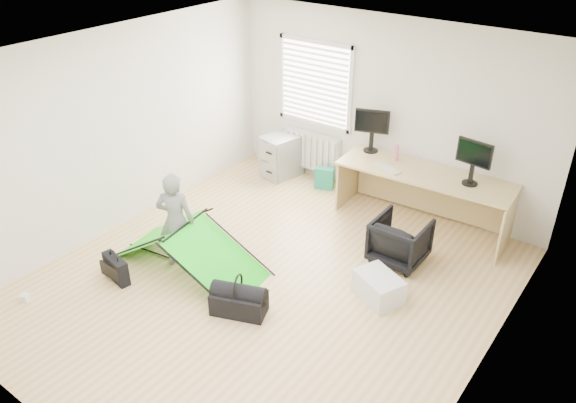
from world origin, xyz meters
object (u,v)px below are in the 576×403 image
Objects in this scene: thermos at (396,152)px; office_chair at (400,240)px; duffel_bag at (239,303)px; monitor_left at (372,136)px; storage_crate at (378,287)px; laptop_bag at (116,269)px; filing_cabinet at (281,156)px; kite at (188,246)px; desk at (422,199)px; monitor_right at (472,168)px; person at (176,221)px.

office_chair is at bearing -58.42° from thermos.
monitor_left is at bearing 71.36° from duffel_bag.
laptop_bag is (-2.70, -1.57, 0.01)m from storage_crate.
laptop_bag is at bearing -75.23° from filing_cabinet.
desk is at bearing 46.49° from kite.
monitor_right is at bearing -113.42° from office_chair.
filing_cabinet reaches higher than storage_crate.
thermos reaches higher than filing_cabinet.
monitor_left reaches higher than kite.
monitor_right is 3.71m from kite.
thermos is at bearing 63.19° from duffel_bag.
monitor_left is 0.75× the size of office_chair.
person is 0.36m from kite.
thermos is at bearing -146.21° from person.
monitor_right is at bearing -24.83° from monitor_left.
laptop_bag is at bearing -149.83° from storage_crate.
kite is at bearing -64.28° from filing_cabinet.
kite is (-2.47, -2.67, -0.72)m from monitor_right.
desk is at bearing -167.82° from monitor_right.
office_chair reaches higher than storage_crate.
storage_crate is (0.15, -0.82, -0.14)m from office_chair.
thermos is (1.98, 0.04, 0.58)m from filing_cabinet.
desk is 3.44× the size of filing_cabinet.
filing_cabinet is 1.48× the size of monitor_right.
filing_cabinet is 1.27× the size of storage_crate.
filing_cabinet is 0.35× the size of kite.
office_chair is at bearing -169.63° from person.
laptop_bag is at bearing -123.41° from monitor_right.
monitor_left is 0.90× the size of storage_crate.
person is 2.34× the size of storage_crate.
monitor_right reaches higher than storage_crate.
monitor_left is 1.15× the size of laptop_bag.
desk is 1.20× the size of kite.
storage_crate is at bearing 24.55° from duffel_bag.
office_chair is at bearing 54.31° from laptop_bag.
office_chair is 2.78m from person.
storage_crate is (0.82, -1.89, -0.78)m from thermos.
thermos is 0.37× the size of office_chair.
office_chair is at bearing -8.37° from filing_cabinet.
filing_cabinet is 3.43m from laptop_bag.
filing_cabinet is at bearing -172.78° from monitor_right.
monitor_left is at bearing 165.27° from desk.
monitor_left reaches higher than person.
monitor_right is at bearing 59.84° from laptop_bag.
monitor_left is 1.54m from monitor_right.
laptop_bag is at bearing -131.65° from monitor_left.
person reaches higher than laptop_bag.
filing_cabinet is at bearing 146.44° from storage_crate.
duffel_bag is at bearing 26.17° from laptop_bag.
laptop_bag reaches higher than duffel_bag.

